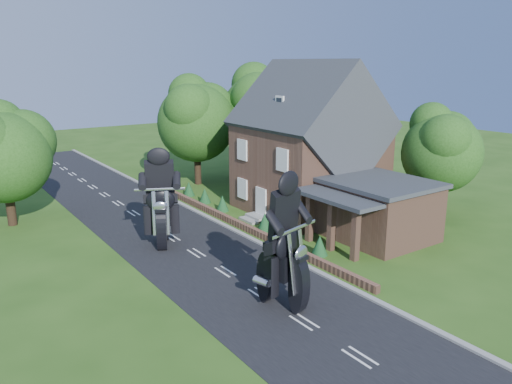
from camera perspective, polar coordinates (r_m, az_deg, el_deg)
ground at (r=24.96m, az=-3.54°, el=-9.09°), size 120.00×120.00×0.00m
road at (r=24.96m, az=-3.54°, el=-9.07°), size 7.00×80.00×0.02m
kerb at (r=26.86m, az=3.17°, el=-7.18°), size 0.30×80.00×0.12m
garden_wall at (r=30.98m, az=-1.59°, el=-3.87°), size 0.30×22.00×0.40m
house at (r=34.40m, az=6.11°, el=5.03°), size 9.54×8.64×10.24m
annex at (r=29.84m, az=13.63°, el=-1.87°), size 7.05×5.94×3.44m
tree_annex_side at (r=35.40m, az=20.70°, el=5.02°), size 5.64×5.20×7.48m
tree_house_right at (r=40.35m, az=10.36°, el=7.50°), size 6.51×6.00×8.40m
tree_behind_house at (r=44.33m, az=1.13°, el=9.71°), size 7.81×7.20×10.08m
tree_behind_left at (r=42.00m, az=-6.41°, el=8.67°), size 6.94×6.40×9.16m
tree_far_road at (r=34.43m, az=-26.32°, el=4.45°), size 6.08×5.60×7.84m
shrub_a at (r=26.97m, az=7.28°, el=-6.07°), size 0.90×0.90×1.10m
shrub_b at (r=28.75m, az=3.93°, el=-4.66°), size 0.90×0.90×1.10m
shrub_c at (r=30.63m, az=1.00°, el=-3.40°), size 0.90×0.90×1.10m
shrub_d at (r=34.62m, az=-3.86°, el=-1.29°), size 0.90×0.90×1.10m
shrub_e at (r=36.71m, az=-5.88°, el=-0.41°), size 0.90×0.90×1.10m
shrub_f at (r=38.85m, az=-7.68°, el=0.37°), size 0.90×0.90×1.10m
motorcycle_lead at (r=21.28m, az=3.09°, el=-10.84°), size 0.94×1.96×1.77m
motorcycle_follow at (r=28.47m, az=-10.65°, el=-4.46°), size 1.22×1.82×1.68m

